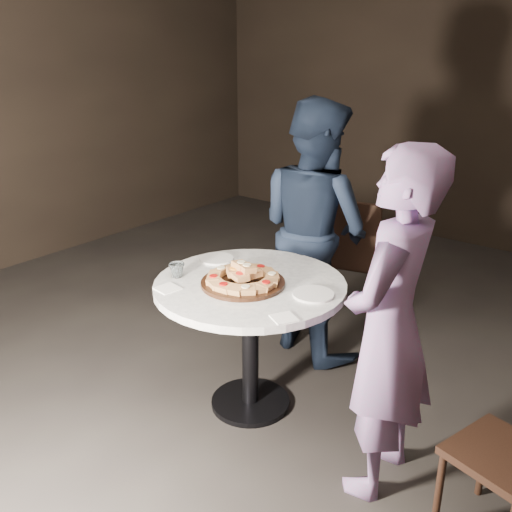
# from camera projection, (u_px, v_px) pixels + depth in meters

# --- Properties ---
(floor) EXTENTS (7.00, 7.00, 0.00)m
(floor) POSITION_uv_depth(u_px,v_px,m) (246.00, 403.00, 3.23)
(floor) COLOR black
(floor) RESTS_ON ground
(table) EXTENTS (1.19, 1.19, 0.75)m
(table) POSITION_uv_depth(u_px,v_px,m) (250.00, 306.00, 3.01)
(table) COLOR black
(table) RESTS_ON ground
(serving_board) EXTENTS (0.44, 0.44, 0.02)m
(serving_board) POSITION_uv_depth(u_px,v_px,m) (243.00, 283.00, 2.92)
(serving_board) COLOR black
(serving_board) RESTS_ON table
(focaccia_pile) EXTENTS (0.39, 0.38, 0.10)m
(focaccia_pile) POSITION_uv_depth(u_px,v_px,m) (243.00, 276.00, 2.91)
(focaccia_pile) COLOR #AF7743
(focaccia_pile) RESTS_ON serving_board
(plate_left) EXTENTS (0.23, 0.23, 0.01)m
(plate_left) POSITION_uv_depth(u_px,v_px,m) (217.00, 259.00, 3.26)
(plate_left) COLOR white
(plate_left) RESTS_ON table
(plate_right) EXTENTS (0.23, 0.23, 0.01)m
(plate_right) POSITION_uv_depth(u_px,v_px,m) (313.00, 294.00, 2.80)
(plate_right) COLOR white
(plate_right) RESTS_ON table
(water_glass) EXTENTS (0.10, 0.10, 0.08)m
(water_glass) POSITION_uv_depth(u_px,v_px,m) (177.00, 270.00, 3.01)
(water_glass) COLOR silver
(water_glass) RESTS_ON table
(napkin_near) EXTENTS (0.12, 0.12, 0.01)m
(napkin_near) POSITION_uv_depth(u_px,v_px,m) (168.00, 288.00, 2.87)
(napkin_near) COLOR white
(napkin_near) RESTS_ON table
(napkin_far) EXTENTS (0.14, 0.14, 0.01)m
(napkin_far) POSITION_uv_depth(u_px,v_px,m) (284.00, 318.00, 2.57)
(napkin_far) COLOR white
(napkin_far) RESTS_ON table
(chair_far) EXTENTS (0.53, 0.55, 0.93)m
(chair_far) POSITION_uv_depth(u_px,v_px,m) (351.00, 252.00, 3.99)
(chair_far) COLOR black
(chair_far) RESTS_ON ground
(diner_navy) EXTENTS (0.93, 0.81, 1.63)m
(diner_navy) POSITION_uv_depth(u_px,v_px,m) (314.00, 230.00, 3.57)
(diner_navy) COLOR black
(diner_navy) RESTS_ON ground
(diner_teal) EXTENTS (0.43, 0.60, 1.57)m
(diner_teal) POSITION_uv_depth(u_px,v_px,m) (389.00, 328.00, 2.41)
(diner_teal) COLOR slate
(diner_teal) RESTS_ON ground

